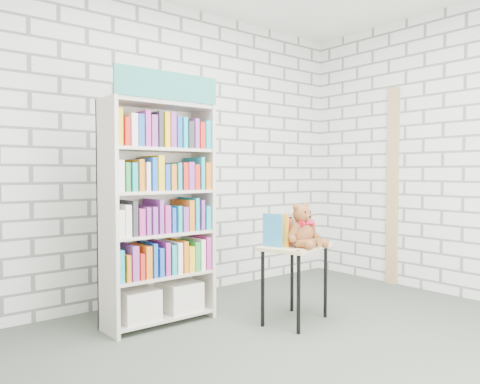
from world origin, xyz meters
TOP-DOWN VIEW (x-y plane):
  - ground at (0.00, 0.00)m, footprint 4.50×4.50m
  - room_shell at (0.00, 0.00)m, footprint 4.52×4.02m
  - bookshelf at (-0.39, 1.36)m, footprint 0.87×0.34m
  - display_table at (0.47, 0.70)m, footprint 0.67×0.55m
  - table_books at (0.45, 0.79)m, footprint 0.44×0.29m
  - teddy_bear at (0.46, 0.60)m, footprint 0.31×0.29m
  - door_trim at (2.23, 0.95)m, footprint 0.05×0.12m

SIDE VIEW (x-z plane):
  - ground at x=0.00m, z-range 0.00..0.00m
  - display_table at x=0.47m, z-range 0.22..0.84m
  - table_books at x=0.45m, z-range 0.62..0.86m
  - teddy_bear at x=0.46m, z-range 0.59..0.93m
  - bookshelf at x=-0.39m, z-range -0.09..1.87m
  - door_trim at x=2.23m, z-range 0.00..2.10m
  - room_shell at x=0.00m, z-range 0.38..3.19m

